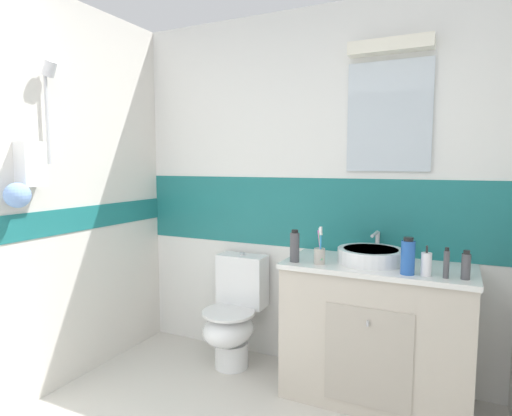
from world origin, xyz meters
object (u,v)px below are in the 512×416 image
(toilet, at_px, (234,315))
(toothpaste_tube_upright, at_px, (446,264))
(sink_basin, at_px, (371,255))
(soap_dispenser, at_px, (426,264))
(toothbrush_cup, at_px, (320,254))
(shampoo_bottle_tall, at_px, (295,247))
(mouthwash_bottle, at_px, (408,257))
(deodorant_spray_can, at_px, (466,266))

(toilet, relative_size, toothpaste_tube_upright, 4.83)
(sink_basin, bearing_deg, soap_dispenser, -28.37)
(toothbrush_cup, relative_size, shampoo_bottle_tall, 1.16)
(toothbrush_cup, relative_size, mouthwash_bottle, 1.13)
(toothpaste_tube_upright, bearing_deg, soap_dispenser, 175.78)
(sink_basin, xyz_separation_m, shampoo_bottle_tall, (-0.42, -0.18, 0.05))
(toothbrush_cup, xyz_separation_m, deodorant_spray_can, (0.78, 0.01, 0.01))
(shampoo_bottle_tall, relative_size, deodorant_spray_can, 1.29)
(soap_dispenser, bearing_deg, toothbrush_cup, 179.46)
(shampoo_bottle_tall, relative_size, toothpaste_tube_upright, 1.21)
(deodorant_spray_can, height_order, toothpaste_tube_upright, toothpaste_tube_upright)
(toilet, relative_size, mouthwash_bottle, 3.91)
(sink_basin, relative_size, mouthwash_bottle, 2.17)
(deodorant_spray_can, xyz_separation_m, toothpaste_tube_upright, (-0.09, -0.02, 0.01))
(toilet, height_order, deodorant_spray_can, deodorant_spray_can)
(toilet, bearing_deg, soap_dispenser, -7.88)
(mouthwash_bottle, bearing_deg, toilet, 170.88)
(shampoo_bottle_tall, bearing_deg, sink_basin, 22.85)
(shampoo_bottle_tall, xyz_separation_m, mouthwash_bottle, (0.66, -0.01, 0.00))
(soap_dispenser, relative_size, mouthwash_bottle, 0.82)
(toilet, relative_size, soap_dispenser, 4.80)
(soap_dispenser, height_order, toothpaste_tube_upright, soap_dispenser)
(toilet, bearing_deg, toothbrush_cup, -14.08)
(toothbrush_cup, bearing_deg, soap_dispenser, -0.54)
(soap_dispenser, distance_m, shampoo_bottle_tall, 0.75)
(toothbrush_cup, height_order, shampoo_bottle_tall, toothbrush_cup)
(sink_basin, bearing_deg, toothbrush_cup, -147.75)
(toothbrush_cup, height_order, deodorant_spray_can, toothbrush_cup)
(toilet, distance_m, toothbrush_cup, 0.89)
(toothbrush_cup, bearing_deg, mouthwash_bottle, -2.15)
(soap_dispenser, bearing_deg, sink_basin, 151.63)
(mouthwash_bottle, bearing_deg, shampoo_bottle_tall, 179.18)
(toothbrush_cup, relative_size, soap_dispenser, 1.39)
(soap_dispenser, height_order, mouthwash_bottle, mouthwash_bottle)
(mouthwash_bottle, distance_m, deodorant_spray_can, 0.29)
(sink_basin, relative_size, toilet, 0.55)
(shampoo_bottle_tall, bearing_deg, toothbrush_cup, 3.44)
(sink_basin, bearing_deg, toothpaste_tube_upright, -23.36)
(sink_basin, bearing_deg, shampoo_bottle_tall, -157.15)
(shampoo_bottle_tall, xyz_separation_m, deodorant_spray_can, (0.94, 0.02, -0.02))
(sink_basin, bearing_deg, mouthwash_bottle, -39.18)
(toilet, distance_m, mouthwash_bottle, 1.33)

